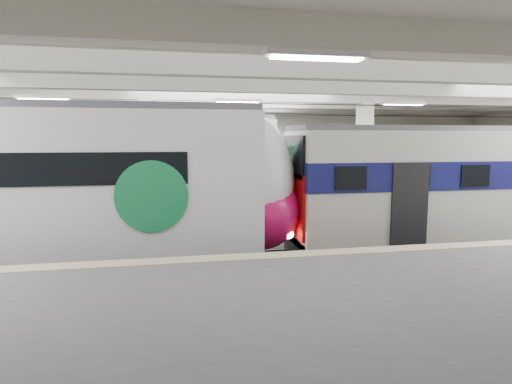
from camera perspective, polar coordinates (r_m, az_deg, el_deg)
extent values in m
cube|color=black|center=(13.03, -1.02, -9.57)|extent=(36.00, 24.00, 0.10)
cube|color=silver|center=(12.61, -1.08, 15.59)|extent=(36.00, 24.00, 0.20)
cube|color=beige|center=(22.41, -5.45, 4.69)|extent=(30.00, 0.10, 5.50)
cube|color=#555557|center=(6.93, 8.84, -19.97)|extent=(30.00, 7.00, 1.10)
cube|color=#C3B28A|center=(9.64, 2.32, -8.42)|extent=(30.00, 0.50, 0.02)
cube|color=beige|center=(15.34, -14.14, 3.39)|extent=(0.50, 0.50, 5.50)
cube|color=beige|center=(16.90, 14.12, 3.72)|extent=(0.50, 0.50, 5.50)
cube|color=beige|center=(12.57, -1.08, 14.24)|extent=(30.00, 18.00, 0.50)
cube|color=#59544C|center=(12.99, -1.02, -9.02)|extent=(30.00, 1.52, 0.16)
cube|color=#59544C|center=(18.28, -3.99, -4.28)|extent=(30.00, 1.52, 0.16)
cylinder|color=black|center=(12.51, -1.07, 11.74)|extent=(30.00, 0.03, 0.03)
cylinder|color=black|center=(17.95, -4.12, 10.33)|extent=(30.00, 0.03, 0.03)
cube|color=white|center=(10.58, 0.83, 13.78)|extent=(26.00, 8.40, 0.12)
cube|color=white|center=(13.05, -29.69, 0.77)|extent=(13.07, 2.91, 3.92)
ellipsoid|color=white|center=(12.57, -0.23, 1.50)|extent=(2.31, 2.86, 3.84)
ellipsoid|color=#C81057|center=(12.70, 0.31, -2.37)|extent=(2.45, 2.91, 2.35)
cylinder|color=#18864A|center=(10.91, -13.74, -0.61)|extent=(1.81, 0.06, 1.81)
cube|color=#4C4C51|center=(13.02, -30.26, 9.81)|extent=(13.07, 2.39, 0.20)
cube|color=black|center=(13.42, -29.13, -8.22)|extent=(13.07, 2.04, 0.70)
cube|color=beige|center=(15.64, 26.82, 0.92)|extent=(12.01, 2.63, 3.42)
cube|color=#131554|center=(15.60, 26.91, 2.42)|extent=(12.05, 2.69, 0.83)
cube|color=#A90B0B|center=(12.93, 4.96, -1.63)|extent=(0.08, 2.24, 1.88)
cube|color=black|center=(12.79, 5.03, 4.74)|extent=(0.08, 2.11, 1.23)
cube|color=#4C4C51|center=(15.57, 27.20, 7.48)|extent=(12.01, 2.05, 0.16)
cube|color=black|center=(15.92, 26.45, -5.75)|extent=(12.01, 1.84, 0.70)
cube|color=white|center=(18.13, -21.31, 2.77)|extent=(14.53, 3.06, 3.93)
cube|color=#18864A|center=(18.10, -21.38, 4.40)|extent=(14.57, 3.12, 0.83)
cube|color=#4C4C51|center=(18.11, -21.61, 9.31)|extent=(14.52, 2.54, 0.16)
cube|color=black|center=(18.41, -21.00, -3.97)|extent=(14.52, 2.75, 0.60)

